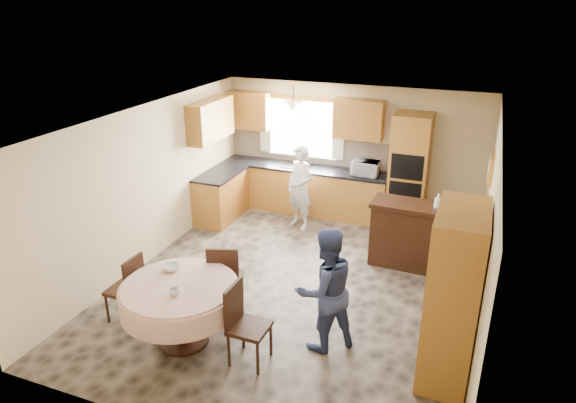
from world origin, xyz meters
The scene contains 36 objects.
floor centered at (0.00, 0.00, 0.00)m, with size 5.00×6.00×0.01m, color #6D5E4C.
ceiling centered at (0.00, 0.00, 2.50)m, with size 5.00×6.00×0.01m, color white.
wall_back centered at (0.00, 3.00, 1.25)m, with size 5.00×0.02×2.50m, color tan.
wall_front centered at (0.00, -3.00, 1.25)m, with size 5.00×0.02×2.50m, color tan.
wall_left centered at (-2.50, 0.00, 1.25)m, with size 0.02×6.00×2.50m, color tan.
wall_right centered at (2.50, 0.00, 1.25)m, with size 0.02×6.00×2.50m, color tan.
window centered at (-1.00, 2.98, 1.60)m, with size 1.40×0.03×1.10m, color white.
curtain_left centered at (-1.75, 2.93, 1.65)m, with size 0.22×0.02×1.15m, color white.
curtain_right centered at (-0.25, 2.93, 1.65)m, with size 0.22×0.02×1.15m, color white.
base_cab_back centered at (-0.85, 2.70, 0.44)m, with size 3.30×0.60×0.88m, color gold.
counter_back centered at (-0.85, 2.70, 0.90)m, with size 3.30×0.64×0.04m, color black.
base_cab_left centered at (-2.20, 1.80, 0.44)m, with size 0.60×1.20×0.88m, color gold.
counter_left centered at (-2.20, 1.80, 0.90)m, with size 0.64×1.20×0.04m, color black.
backsplash centered at (-0.85, 2.99, 1.18)m, with size 3.30×0.02×0.55m, color #CEB291.
wall_cab_left centered at (-2.05, 2.83, 1.91)m, with size 0.85×0.33×0.72m, color #AC7A2B.
wall_cab_right centered at (0.15, 2.83, 1.91)m, with size 0.90×0.33×0.72m, color #AC7A2B.
wall_cab_side centered at (-2.33, 1.80, 1.91)m, with size 0.33×1.20×0.72m, color #AC7A2B.
oven_tower centered at (1.15, 2.69, 1.06)m, with size 0.66×0.62×2.12m, color gold.
oven_upper centered at (1.15, 2.38, 1.25)m, with size 0.56×0.01×0.45m, color black.
oven_lower centered at (1.15, 2.38, 0.75)m, with size 0.56×0.01×0.45m, color black.
pendant centered at (-1.00, 2.50, 2.12)m, with size 0.36×0.36×0.18m, color beige.
sideboard centered at (1.51, 1.22, 0.49)m, with size 1.38×0.57×0.98m, color #341C0E.
space_heater centered at (2.20, 0.87, 0.25)m, with size 0.37×0.26×0.51m, color black.
cupboard centered at (2.22, -1.14, 1.00)m, with size 0.53×1.05×2.01m, color gold.
dining_table centered at (-0.85, -1.76, 0.64)m, with size 1.43×1.43×0.82m.
chair_left centered at (-1.73, -1.60, 0.52)m, with size 0.41×0.41×0.94m.
chair_back centered at (-0.66, -0.98, 0.56)m, with size 0.56×0.56×1.01m.
chair_right centered at (0.00, -1.78, 0.55)m, with size 0.44×0.44×0.99m.
framed_picture centered at (2.47, 1.46, 1.67)m, with size 0.06×0.51×0.42m.
microwave centered at (0.36, 2.65, 1.06)m, with size 0.49×0.33×0.27m, color silver.
person_sink centered at (-0.66, 1.98, 0.77)m, with size 0.56×0.37×1.54m, color silver.
person_dining centered at (0.80, -1.20, 0.79)m, with size 0.77×0.60×1.58m, color navy.
bowl_sideboard centered at (1.26, 1.22, 1.01)m, with size 0.21×0.21×0.05m, color #B2B2B2.
bottle_sideboard centered at (1.80, 1.22, 1.13)m, with size 0.11×0.11×0.28m, color silver.
cup_table centered at (-0.77, -1.97, 0.86)m, with size 0.11×0.11×0.09m, color #B2B2B2.
bowl_table centered at (-1.13, -1.49, 0.85)m, with size 0.22×0.22×0.07m, color #B2B2B2.
Camera 1 is at (2.27, -6.22, 4.04)m, focal length 32.00 mm.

